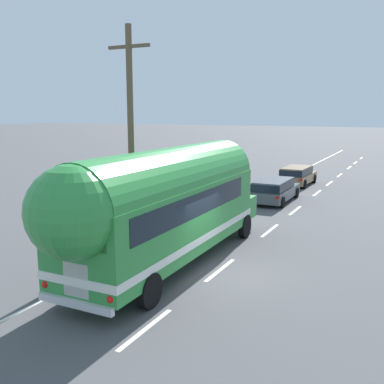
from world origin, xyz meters
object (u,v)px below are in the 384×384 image
(utility_pole, at_px, (131,135))
(car_lead, at_px, (274,189))
(painted_bus, at_px, (164,203))
(car_second, at_px, (297,174))

(utility_pole, bearing_deg, car_lead, 77.77)
(utility_pole, distance_m, car_lead, 12.08)
(painted_bus, bearing_deg, car_second, 90.65)
(painted_bus, bearing_deg, utility_pole, 146.14)
(car_lead, bearing_deg, painted_bus, -90.19)
(utility_pole, xyz_separation_m, car_second, (2.18, 17.96, -3.63))
(utility_pole, distance_m, car_second, 18.45)
(utility_pole, relative_size, painted_bus, 0.69)
(car_second, bearing_deg, painted_bus, -89.35)
(painted_bus, xyz_separation_m, car_second, (-0.22, 19.57, -1.51))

